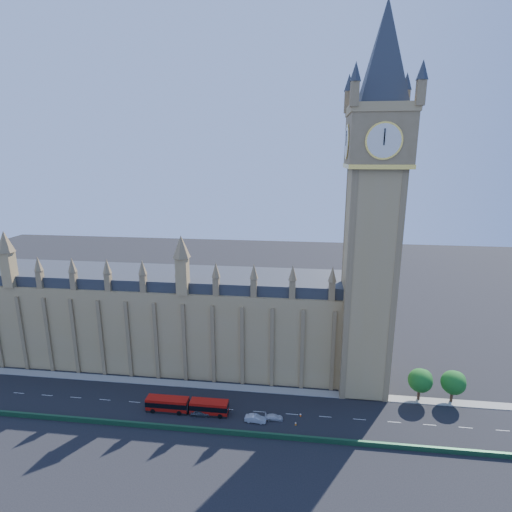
# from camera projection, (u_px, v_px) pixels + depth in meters

# --- Properties ---
(ground) EXTENTS (400.00, 400.00, 0.00)m
(ground) POSITION_uv_depth(u_px,v_px,m) (211.00, 408.00, 99.12)
(ground) COLOR black
(ground) RESTS_ON ground
(palace_westminster) EXTENTS (120.00, 20.00, 28.00)m
(palace_westminster) POSITION_uv_depth(u_px,v_px,m) (146.00, 317.00, 119.84)
(palace_westminster) COLOR #A78951
(palace_westminster) RESTS_ON ground
(elizabeth_tower) EXTENTS (20.59, 20.59, 105.00)m
(elizabeth_tower) POSITION_uv_depth(u_px,v_px,m) (375.00, 183.00, 94.62)
(elizabeth_tower) COLOR #A78951
(elizabeth_tower) RESTS_ON ground
(bridge_parapet) EXTENTS (160.00, 0.60, 1.20)m
(bridge_parapet) POSITION_uv_depth(u_px,v_px,m) (202.00, 430.00, 90.32)
(bridge_parapet) COLOR #1E4C2D
(bridge_parapet) RESTS_ON ground
(kerb_north) EXTENTS (160.00, 3.00, 0.16)m
(kerb_north) POSITION_uv_depth(u_px,v_px,m) (219.00, 386.00, 108.24)
(kerb_north) COLOR gray
(kerb_north) RESTS_ON ground
(tree_east_near) EXTENTS (6.00, 6.00, 8.50)m
(tree_east_near) POSITION_uv_depth(u_px,v_px,m) (421.00, 380.00, 101.22)
(tree_east_near) COLOR #382619
(tree_east_near) RESTS_ON ground
(tree_east_far) EXTENTS (6.00, 6.00, 8.50)m
(tree_east_far) POSITION_uv_depth(u_px,v_px,m) (454.00, 382.00, 100.27)
(tree_east_far) COLOR #382619
(tree_east_far) RESTS_ON ground
(red_bus) EXTENTS (20.27, 3.25, 3.44)m
(red_bus) POSITION_uv_depth(u_px,v_px,m) (187.00, 406.00, 97.12)
(red_bus) COLOR #AD110B
(red_bus) RESTS_ON ground
(car_grey) EXTENTS (4.90, 2.24, 1.63)m
(car_grey) POSITION_uv_depth(u_px,v_px,m) (201.00, 412.00, 96.14)
(car_grey) COLOR #404347
(car_grey) RESTS_ON ground
(car_silver) EXTENTS (5.09, 2.07, 1.64)m
(car_silver) POSITION_uv_depth(u_px,v_px,m) (255.00, 419.00, 93.85)
(car_silver) COLOR #ADB0B5
(car_silver) RESTS_ON ground
(car_white) EXTENTS (4.36, 1.87, 1.25)m
(car_white) POSITION_uv_depth(u_px,v_px,m) (274.00, 417.00, 94.66)
(car_white) COLOR silver
(car_white) RESTS_ON ground
(cone_a) EXTENTS (0.58, 0.58, 0.76)m
(cone_a) POSITION_uv_depth(u_px,v_px,m) (266.00, 419.00, 94.34)
(cone_a) COLOR black
(cone_a) RESTS_ON ground
(cone_b) EXTENTS (0.60, 0.60, 0.76)m
(cone_b) POSITION_uv_depth(u_px,v_px,m) (301.00, 415.00, 95.92)
(cone_b) COLOR black
(cone_b) RESTS_ON ground
(cone_c) EXTENTS (0.61, 0.61, 0.80)m
(cone_c) POSITION_uv_depth(u_px,v_px,m) (272.00, 415.00, 95.96)
(cone_c) COLOR black
(cone_c) RESTS_ON ground
(cone_d) EXTENTS (0.55, 0.55, 0.74)m
(cone_d) POSITION_uv_depth(u_px,v_px,m) (296.00, 424.00, 92.83)
(cone_d) COLOR black
(cone_d) RESTS_ON ground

